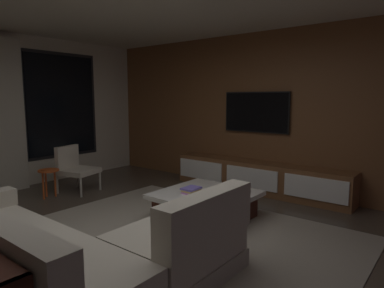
{
  "coord_description": "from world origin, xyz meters",
  "views": [
    {
      "loc": [
        -2.33,
        -2.54,
        1.59
      ],
      "look_at": [
        1.44,
        0.46,
        0.94
      ],
      "focal_mm": 31.87,
      "sensor_mm": 36.0,
      "label": 1
    }
  ],
  "objects_px": {
    "coffee_table": "(206,205)",
    "media_console": "(260,178)",
    "side_stool": "(48,175)",
    "mounted_tv": "(256,112)",
    "accent_chair_near_window": "(74,166)",
    "book_stack_on_coffee_table": "(192,190)",
    "sectional_couch": "(66,255)"
  },
  "relations": [
    {
      "from": "coffee_table",
      "to": "mounted_tv",
      "type": "bearing_deg",
      "value": 7.4
    },
    {
      "from": "mounted_tv",
      "to": "book_stack_on_coffee_table",
      "type": "bearing_deg",
      "value": -177.17
    },
    {
      "from": "media_console",
      "to": "mounted_tv",
      "type": "relative_size",
      "value": 2.58
    },
    {
      "from": "accent_chair_near_window",
      "to": "mounted_tv",
      "type": "xyz_separation_m",
      "value": [
        2.07,
        -2.33,
        0.92
      ]
    },
    {
      "from": "accent_chair_near_window",
      "to": "mounted_tv",
      "type": "height_order",
      "value": "mounted_tv"
    },
    {
      "from": "accent_chair_near_window",
      "to": "coffee_table",
      "type": "bearing_deg",
      "value": -83.44
    },
    {
      "from": "accent_chair_near_window",
      "to": "side_stool",
      "type": "bearing_deg",
      "value": -178.15
    },
    {
      "from": "coffee_table",
      "to": "mounted_tv",
      "type": "xyz_separation_m",
      "value": [
        1.78,
        0.23,
        1.16
      ]
    },
    {
      "from": "book_stack_on_coffee_table",
      "to": "accent_chair_near_window",
      "type": "xyz_separation_m",
      "value": [
        -0.17,
        2.42,
        0.04
      ]
    },
    {
      "from": "book_stack_on_coffee_table",
      "to": "mounted_tv",
      "type": "distance_m",
      "value": 2.13
    },
    {
      "from": "coffee_table",
      "to": "side_stool",
      "type": "height_order",
      "value": "side_stool"
    },
    {
      "from": "coffee_table",
      "to": "media_console",
      "type": "height_order",
      "value": "media_console"
    },
    {
      "from": "sectional_couch",
      "to": "side_stool",
      "type": "distance_m",
      "value": 2.9
    },
    {
      "from": "book_stack_on_coffee_table",
      "to": "side_stool",
      "type": "bearing_deg",
      "value": 105.06
    },
    {
      "from": "coffee_table",
      "to": "book_stack_on_coffee_table",
      "type": "distance_m",
      "value": 0.28
    },
    {
      "from": "sectional_couch",
      "to": "coffee_table",
      "type": "distance_m",
      "value": 2.06
    },
    {
      "from": "sectional_couch",
      "to": "media_console",
      "type": "relative_size",
      "value": 0.81
    },
    {
      "from": "sectional_couch",
      "to": "coffee_table",
      "type": "height_order",
      "value": "sectional_couch"
    },
    {
      "from": "mounted_tv",
      "to": "accent_chair_near_window",
      "type": "bearing_deg",
      "value": 131.68
    },
    {
      "from": "coffee_table",
      "to": "mounted_tv",
      "type": "relative_size",
      "value": 0.96
    },
    {
      "from": "book_stack_on_coffee_table",
      "to": "mounted_tv",
      "type": "bearing_deg",
      "value": 2.83
    },
    {
      "from": "accent_chair_near_window",
      "to": "mounted_tv",
      "type": "bearing_deg",
      "value": -48.32
    },
    {
      "from": "coffee_table",
      "to": "accent_chair_near_window",
      "type": "height_order",
      "value": "accent_chair_near_window"
    },
    {
      "from": "mounted_tv",
      "to": "coffee_table",
      "type": "bearing_deg",
      "value": -172.6
    },
    {
      "from": "side_stool",
      "to": "media_console",
      "type": "distance_m",
      "value": 3.45
    },
    {
      "from": "book_stack_on_coffee_table",
      "to": "side_stool",
      "type": "xyz_separation_m",
      "value": [
        -0.65,
        2.41,
        -0.02
      ]
    },
    {
      "from": "side_stool",
      "to": "sectional_couch",
      "type": "bearing_deg",
      "value": -116.28
    },
    {
      "from": "sectional_couch",
      "to": "book_stack_on_coffee_table",
      "type": "xyz_separation_m",
      "value": [
        1.93,
        0.19,
        0.11
      ]
    },
    {
      "from": "mounted_tv",
      "to": "sectional_couch",
      "type": "bearing_deg",
      "value": -175.73
    },
    {
      "from": "accent_chair_near_window",
      "to": "media_console",
      "type": "xyz_separation_m",
      "value": [
        1.89,
        -2.52,
        -0.18
      ]
    },
    {
      "from": "book_stack_on_coffee_table",
      "to": "media_console",
      "type": "bearing_deg",
      "value": -3.45
    },
    {
      "from": "side_stool",
      "to": "book_stack_on_coffee_table",
      "type": "bearing_deg",
      "value": -74.94
    }
  ]
}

